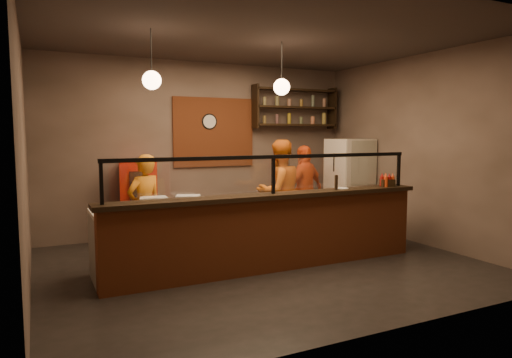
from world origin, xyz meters
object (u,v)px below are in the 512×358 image
wall_clock (209,122)px  cook_mid (279,192)px  condiment_caddy (387,183)px  pepper_mill (336,182)px  red_cooler (139,202)px  cook_right (305,190)px  fridge (349,185)px  pizza_dough (238,201)px  cook_left (145,207)px

wall_clock → cook_mid: (0.74, -1.40, -1.21)m
condiment_caddy → pepper_mill: (-0.97, -0.02, 0.05)m
cook_mid → red_cooler: cook_mid is taller
cook_right → fridge: 1.02m
cook_mid → pepper_mill: size_ratio=8.22×
red_cooler → condiment_caddy: bearing=-23.9°
red_cooler → pizza_dough: (1.02, -1.89, 0.20)m
pizza_dough → condiment_caddy: condiment_caddy is taller
red_cooler → wall_clock: bearing=25.2°
pizza_dough → pepper_mill: pepper_mill is taller
cook_right → red_cooler: cook_right is taller
cook_left → cook_right: 3.06m
cook_left → red_cooler: size_ratio=1.11×
red_cooler → pepper_mill: (2.32, -2.47, 0.46)m
cook_mid → condiment_caddy: (1.16, -1.35, 0.23)m
wall_clock → cook_right: size_ratio=0.18×
pepper_mill → pizza_dough: bearing=156.2°
cook_left → red_cooler: (0.15, 1.12, -0.08)m
cook_right → condiment_caddy: 1.79m
pepper_mill → cook_left: bearing=151.4°
cook_mid → cook_right: bearing=-160.5°
fridge → red_cooler: fridge is taller
wall_clock → red_cooler: size_ratio=0.21×
fridge → cook_mid: bearing=-171.6°
pepper_mill → condiment_caddy: bearing=1.2°
wall_clock → fridge: wall_clock is taller
pepper_mill → red_cooler: bearing=133.3°
fridge → pepper_mill: bearing=-135.5°
cook_mid → fridge: size_ratio=1.00×
pizza_dough → condiment_caddy: size_ratio=2.27×
wall_clock → cook_right: wall_clock is taller
cook_left → cook_right: bearing=163.5°
cook_left → cook_right: size_ratio=0.94×
cook_left → red_cooler: bearing=-121.6°
cook_right → red_cooler: 2.98m
condiment_caddy → wall_clock: bearing=124.6°
cook_right → pizza_dough: bearing=9.3°
red_cooler → condiment_caddy: (3.30, -2.45, 0.41)m
wall_clock → cook_right: 2.21m
wall_clock → cook_left: wall_clock is taller
red_cooler → fridge: bearing=2.1°
red_cooler → pizza_dough: 2.15m
cook_right → red_cooler: size_ratio=1.18×
pizza_dough → fridge: bearing=21.9°
cook_mid → pepper_mill: (0.18, -1.37, 0.28)m
pizza_dough → condiment_caddy: (2.28, -0.56, 0.21)m
wall_clock → pepper_mill: (0.92, -2.78, -0.93)m
pizza_dough → condiment_caddy: 2.36m
fridge → red_cooler: (-3.90, 0.73, -0.18)m
cook_right → pepper_mill: cook_right is taller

